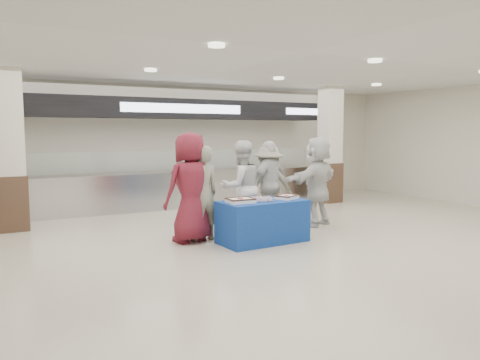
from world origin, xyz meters
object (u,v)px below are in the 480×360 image
soldier_b (269,186)px  chef_tall (241,187)px  display_table (263,221)px  soldier_a (202,193)px  sheet_cake_left (240,200)px  chef_short (270,184)px  cupcake_tray (262,199)px  civilian_maroon (190,187)px  sheet_cake_right (287,196)px  civilian_white (317,181)px

soldier_b → chef_tall: bearing=28.8°
display_table → soldier_a: soldier_a is taller
sheet_cake_left → soldier_a: (-0.42, 0.68, 0.06)m
display_table → chef_tall: (0.03, 0.88, 0.52)m
sheet_cake_left → chef_tall: chef_tall is taller
display_table → sheet_cake_left: size_ratio=3.38×
display_table → chef_short: (0.80, 1.03, 0.52)m
cupcake_tray → civilian_maroon: size_ratio=0.23×
display_table → sheet_cake_right: bearing=-4.4°
soldier_a → civilian_maroon: bearing=-2.9°
sheet_cake_right → chef_tall: size_ratio=0.27×
sheet_cake_right → civilian_maroon: size_ratio=0.24×
soldier_a → soldier_b: (1.70, 0.46, -0.01)m
cupcake_tray → chef_tall: (0.05, 0.89, 0.12)m
chef_short → sheet_cake_left: bearing=21.7°
cupcake_tray → chef_short: chef_short is taller
civilian_maroon → cupcake_tray: bearing=138.5°
sheet_cake_left → soldier_a: 0.80m
sheet_cake_right → civilian_white: size_ratio=0.26×
soldier_a → civilian_white: bearing=179.8°
sheet_cake_right → cupcake_tray: size_ratio=1.08×
display_table → soldier_b: soldier_b is taller
cupcake_tray → soldier_a: bearing=143.2°
civilian_white → civilian_maroon: bearing=-19.5°
display_table → civilian_maroon: bearing=147.2°
sheet_cake_left → civilian_maroon: (-0.65, 0.68, 0.18)m
sheet_cake_left → chef_tall: size_ratio=0.25×
sheet_cake_left → sheet_cake_right: size_ratio=0.96×
display_table → civilian_white: size_ratio=0.83×
civilian_maroon → civilian_white: 2.91m
display_table → cupcake_tray: size_ratio=3.50×
chef_tall → soldier_b: size_ratio=1.06×
civilian_maroon → soldier_b: bearing=-177.6°
display_table → chef_tall: 1.02m
civilian_maroon → chef_tall: bearing=-179.4°
soldier_a → display_table: bearing=141.4°
chef_tall → civilian_white: (1.75, -0.11, 0.04)m
chef_tall → soldier_b: chef_tall is taller
sheet_cake_right → civilian_white: (1.28, 0.78, 0.14)m
chef_short → civilian_maroon: bearing=-6.7°
civilian_maroon → chef_tall: 1.18m
civilian_maroon → soldier_a: civilian_maroon is taller
civilian_maroon → chef_short: size_ratio=1.10×
display_table → soldier_a: (-0.89, 0.64, 0.49)m
chef_tall → civilian_white: civilian_white is taller
soldier_a → chef_tall: bearing=-168.5°
soldier_b → civilian_white: bearing=173.9°
display_table → sheet_cake_left: sheet_cake_left is taller
cupcake_tray → soldier_b: (0.83, 1.11, 0.07)m
cupcake_tray → civilian_maroon: bearing=149.4°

